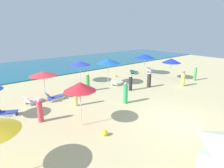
# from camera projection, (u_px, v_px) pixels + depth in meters

# --- Properties ---
(ground_plane) EXTENTS (60.00, 60.00, 0.00)m
(ground_plane) POSITION_uv_depth(u_px,v_px,m) (179.00, 123.00, 11.45)
(ground_plane) COLOR beige
(ocean) EXTENTS (60.00, 14.08, 0.12)m
(ocean) POSITION_uv_depth(u_px,v_px,m) (45.00, 66.00, 28.51)
(ocean) COLOR #1A627F
(ocean) RESTS_ON ground_plane
(umbrella_0) EXTENTS (1.85, 1.85, 2.73)m
(umbrella_0) POSITION_uv_depth(u_px,v_px,m) (80.00, 87.00, 10.45)
(umbrella_0) COLOR silver
(umbrella_0) RESTS_ON ground_plane
(umbrella_1) EXTENTS (2.43, 2.43, 2.72)m
(umbrella_1) POSITION_uv_depth(u_px,v_px,m) (108.00, 61.00, 18.58)
(umbrella_1) COLOR silver
(umbrella_1) RESTS_ON ground_plane
(lounge_chair_1_0) EXTENTS (1.57, 0.93, 0.68)m
(lounge_chair_1_0) POSITION_uv_depth(u_px,v_px,m) (117.00, 83.00, 19.08)
(lounge_chair_1_0) COLOR silver
(lounge_chair_1_0) RESTS_ON ground_plane
(umbrella_2) EXTENTS (2.26, 2.26, 2.26)m
(umbrella_2) POSITION_uv_depth(u_px,v_px,m) (43.00, 74.00, 15.13)
(umbrella_2) COLOR silver
(umbrella_2) RESTS_ON ground_plane
(lounge_chair_2_0) EXTENTS (1.50, 1.08, 0.72)m
(lounge_chair_2_0) POSITION_uv_depth(u_px,v_px,m) (33.00, 100.00, 14.36)
(lounge_chair_2_0) COLOR silver
(lounge_chair_2_0) RESTS_ON ground_plane
(lounge_chair_2_1) EXTENTS (1.49, 0.74, 0.78)m
(lounge_chair_2_1) POSITION_uv_depth(u_px,v_px,m) (54.00, 97.00, 14.94)
(lounge_chair_2_1) COLOR silver
(lounge_chair_2_1) RESTS_ON ground_plane
(lounge_chair_3_1) EXTENTS (1.51, 1.16, 0.70)m
(lounge_chair_3_1) POSITION_uv_depth(u_px,v_px,m) (5.00, 112.00, 12.36)
(lounge_chair_3_1) COLOR silver
(lounge_chair_3_1) RESTS_ON ground_plane
(umbrella_4) EXTENTS (2.10, 2.10, 2.41)m
(umbrella_4) POSITION_uv_depth(u_px,v_px,m) (171.00, 61.00, 20.75)
(umbrella_4) COLOR silver
(umbrella_4) RESTS_ON ground_plane
(umbrella_6) EXTENTS (2.24, 2.24, 2.32)m
(umbrella_6) POSITION_uv_depth(u_px,v_px,m) (80.00, 63.00, 19.56)
(umbrella_6) COLOR silver
(umbrella_6) RESTS_ON ground_plane
(umbrella_7) EXTENTS (2.46, 2.46, 2.59)m
(umbrella_7) POSITION_uv_depth(u_px,v_px,m) (145.00, 56.00, 23.01)
(umbrella_7) COLOR silver
(umbrella_7) RESTS_ON ground_plane
(lounge_chair_7_0) EXTENTS (1.42, 0.72, 0.78)m
(lounge_chair_7_0) POSITION_uv_depth(u_px,v_px,m) (151.00, 71.00, 24.43)
(lounge_chair_7_0) COLOR silver
(lounge_chair_7_0) RESTS_ON ground_plane
(lounge_chair_7_1) EXTENTS (1.39, 0.96, 0.63)m
(lounge_chair_7_1) POSITION_uv_depth(u_px,v_px,m) (134.00, 72.00, 23.86)
(lounge_chair_7_1) COLOR silver
(lounge_chair_7_1) RESTS_ON ground_plane
(beachgoer_0) EXTENTS (0.37, 0.37, 1.51)m
(beachgoer_0) POSITION_uv_depth(u_px,v_px,m) (40.00, 111.00, 11.42)
(beachgoer_0) COLOR #E34355
(beachgoer_0) RESTS_ON ground_plane
(beachgoer_1) EXTENTS (0.29, 0.29, 1.74)m
(beachgoer_1) POSITION_uv_depth(u_px,v_px,m) (75.00, 95.00, 13.75)
(beachgoer_1) COLOR #F9DF6C
(beachgoer_1) RESTS_ON ground_plane
(beachgoer_2) EXTENTS (0.43, 0.43, 1.70)m
(beachgoer_2) POSITION_uv_depth(u_px,v_px,m) (88.00, 83.00, 17.06)
(beachgoer_2) COLOR green
(beachgoer_2) RESTS_ON ground_plane
(beachgoer_3) EXTENTS (0.40, 0.40, 1.48)m
(beachgoer_3) POSITION_uv_depth(u_px,v_px,m) (131.00, 83.00, 17.29)
(beachgoer_3) COLOR #262731
(beachgoer_3) RESTS_ON ground_plane
(beachgoer_4) EXTENTS (0.38, 0.38, 1.64)m
(beachgoer_4) POSITION_uv_depth(u_px,v_px,m) (195.00, 74.00, 20.66)
(beachgoer_4) COLOR #4DB055
(beachgoer_4) RESTS_ON ground_plane
(beachgoer_5) EXTENTS (0.45, 0.45, 1.71)m
(beachgoer_5) POSITION_uv_depth(u_px,v_px,m) (125.00, 93.00, 14.27)
(beachgoer_5) COLOR #30B664
(beachgoer_5) RESTS_ON ground_plane
(beachgoer_6) EXTENTS (0.46, 0.46, 1.51)m
(beachgoer_6) POSITION_uv_depth(u_px,v_px,m) (149.00, 80.00, 18.26)
(beachgoer_6) COLOR #342F2E
(beachgoer_6) RESTS_ON ground_plane
(beachgoer_7) EXTENTS (0.38, 0.38, 1.57)m
(beachgoer_7) POSITION_uv_depth(u_px,v_px,m) (183.00, 79.00, 18.57)
(beachgoer_7) COLOR #DFF25E
(beachgoer_7) RESTS_ON ground_plane
(beach_ball_0) EXTENTS (0.28, 0.28, 0.28)m
(beach_ball_0) POSITION_uv_depth(u_px,v_px,m) (116.00, 76.00, 22.33)
(beach_ball_0) COLOR yellow
(beach_ball_0) RESTS_ON ground_plane
(beach_ball_1) EXTENTS (0.33, 0.33, 0.33)m
(beach_ball_1) POSITION_uv_depth(u_px,v_px,m) (105.00, 133.00, 10.05)
(beach_ball_1) COLOR yellow
(beach_ball_1) RESTS_ON ground_plane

